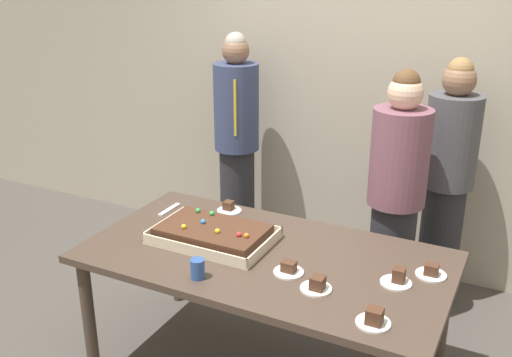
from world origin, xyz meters
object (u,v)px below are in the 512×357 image
Objects in this scene: plated_slice_near_right at (317,286)px; person_serving_front at (237,145)px; plated_slice_far_right at (229,208)px; person_green_shirt_behind at (447,182)px; plated_slice_far_left at (397,279)px; plated_slice_center_front at (374,319)px; sheet_cake at (213,234)px; drink_cup_nearest at (198,269)px; cake_server_utensil at (169,209)px; plated_slice_near_left at (431,272)px; plated_slice_center_back at (289,270)px; party_table at (265,267)px; person_striped_tie_right at (396,200)px.

plated_slice_near_right is 0.09× the size of person_serving_front.
person_serving_front is (-1.20, 1.42, 0.12)m from plated_slice_near_right.
plated_slice_far_right is 1.41m from person_green_shirt_behind.
plated_slice_far_left is 0.38m from plated_slice_center_front.
sheet_cake is at bearing 0.00° from person_serving_front.
drink_cup_nearest is (0.26, -0.76, 0.03)m from plated_slice_far_right.
plated_slice_far_right is at bearing 2.70° from person_serving_front.
person_serving_front reaches higher than person_green_shirt_behind.
person_serving_front is (-1.52, 1.19, 0.12)m from plated_slice_far_left.
plated_slice_center_front is 0.87m from drink_cup_nearest.
person_green_shirt_behind is at bearing 33.60° from cake_server_utensil.
person_serving_front reaches higher than plated_slice_near_right.
plated_slice_near_right is at bearing -17.73° from sheet_cake.
person_green_shirt_behind is (1.53, 0.02, -0.04)m from person_serving_front.
person_serving_front is at bearing 147.57° from plated_slice_near_left.
person_serving_front reaches higher than drink_cup_nearest.
drink_cup_nearest is 0.06× the size of person_green_shirt_behind.
plated_slice_center_front is at bearing -25.23° from plated_slice_center_back.
plated_slice_far_left is 1.21m from person_green_shirt_behind.
plated_slice_center_back is 1.45m from person_green_shirt_behind.
plated_slice_far_left is at bearing 39.63° from person_green_shirt_behind.
cake_server_utensil is (-0.34, -0.15, -0.01)m from plated_slice_far_right.
plated_slice_center_front is (0.68, -0.36, 0.11)m from party_table.
sheet_cake is 0.37× the size of person_serving_front.
party_table is 2.95× the size of sheet_cake.
plated_slice_center_front is 1.20m from person_striped_tie_right.
plated_slice_center_back is (-0.50, -0.14, -0.01)m from plated_slice_far_left.
drink_cup_nearest is at bearing -164.20° from plated_slice_near_right.
plated_slice_near_left reaches higher than cake_server_utensil.
person_green_shirt_behind reaches higher than person_striped_tie_right.
cake_server_utensil is at bearing 158.92° from plated_slice_center_back.
plated_slice_center_front is (1.01, -0.37, -0.01)m from sheet_cake.
person_striped_tie_right reaches higher than party_table.
party_table is 12.68× the size of plated_slice_far_left.
person_striped_tie_right reaches higher than cake_server_utensil.
cake_server_utensil is (-1.47, 0.23, -0.02)m from plated_slice_far_left.
party_table is at bearing 146.67° from plated_slice_center_back.
person_green_shirt_behind is (-0.12, 1.07, 0.08)m from plated_slice_near_left.
plated_slice_near_left is at bearing 48.11° from plated_slice_far_left.
plated_slice_far_right is 0.09× the size of person_serving_front.
plated_slice_near_left reaches higher than plated_slice_far_right.
plated_slice_far_left is at bearing 1.46° from party_table.
plated_slice_center_front is (-0.14, -0.52, 0.01)m from plated_slice_near_left.
plated_slice_near_left is at bearing -3.08° from cake_server_utensil.
person_green_shirt_behind reaches higher than plated_slice_center_front.
plated_slice_far_right reaches higher than cake_server_utensil.
plated_slice_far_left is 0.75× the size of cake_server_utensil.
plated_slice_near_right is at bearing -29.55° from party_table.
party_table is 0.43m from drink_cup_nearest.
cake_server_utensil is (-0.59, 0.61, -0.05)m from drink_cup_nearest.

